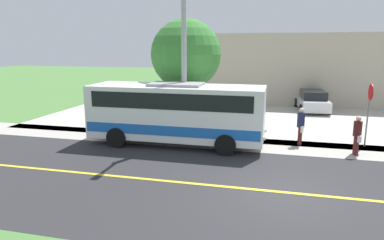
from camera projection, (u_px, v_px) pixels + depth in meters
name	position (u px, v px, depth m)	size (l,w,h in m)	color
ground_plane	(281.00, 192.00, 10.80)	(120.00, 120.00, 0.00)	#477238
road_surface	(281.00, 192.00, 10.80)	(8.00, 100.00, 0.01)	#28282B
sidewalk	(280.00, 146.00, 15.73)	(2.40, 100.00, 0.01)	#9E9991
parking_lot_surface	(328.00, 118.00, 21.87)	(14.00, 36.00, 0.01)	#B2ADA3
road_centre_line	(281.00, 192.00, 10.79)	(0.16, 100.00, 0.00)	gold
shuttle_bus_front	(177.00, 111.00, 15.88)	(2.73, 8.11, 2.85)	white
pedestrian_with_bags	(357.00, 134.00, 14.39)	(0.72, 0.34, 1.66)	#4C1919
pedestrian_waiting	(301.00, 125.00, 15.81)	(0.72, 0.34, 1.74)	#4C1919
stop_sign	(369.00, 104.00, 15.30)	(0.76, 0.07, 2.88)	slate
street_light_pole	(183.00, 57.00, 15.62)	(1.97, 0.24, 7.24)	#9E9EA3
parked_car_near	(312.00, 101.00, 24.43)	(4.52, 2.27, 1.45)	silver
tree_curbside	(186.00, 55.00, 18.15)	(3.72, 3.72, 5.92)	brown
commercial_building	(292.00, 67.00, 30.32)	(10.00, 19.19, 5.46)	#B7A893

